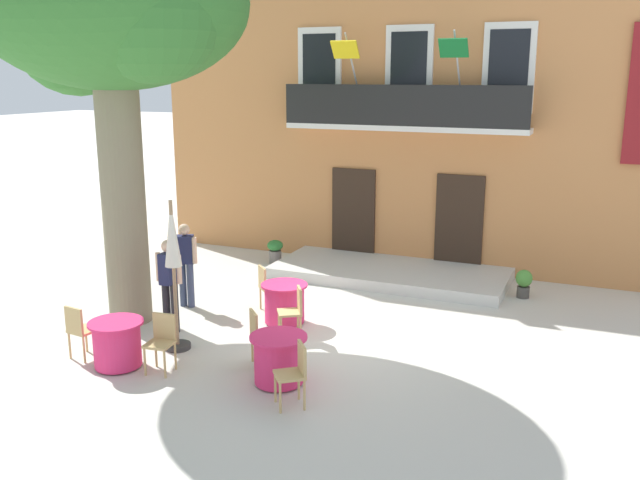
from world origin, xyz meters
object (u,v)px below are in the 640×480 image
cafe_chair_middle_0 (80,328)px  cafe_table_front (284,303)px  cafe_chair_front_0 (294,309)px  pedestrian_near_entrance (186,260)px  cafe_table_near_tree (279,359)px  cafe_table_middle (117,344)px  ground_planter_right (524,282)px  cafe_chair_middle_1 (162,339)px  cafe_chair_near_tree_1 (260,334)px  pedestrian_mid_plaza (169,280)px  cafe_chair_front_1 (268,285)px  cafe_chair_near_tree_0 (295,370)px  cafe_umbrella (173,253)px  plane_tree (109,16)px  ground_planter_left (275,250)px

cafe_chair_middle_0 → cafe_table_front: cafe_chair_middle_0 is taller
cafe_chair_front_0 → pedestrian_near_entrance: bearing=165.9°
cafe_table_near_tree → pedestrian_near_entrance: bearing=143.2°
cafe_table_middle → ground_planter_right: bearing=48.4°
cafe_chair_middle_0 → cafe_chair_middle_1: size_ratio=1.00×
cafe_chair_middle_0 → cafe_table_middle: bearing=-1.6°
cafe_chair_near_tree_1 → pedestrian_near_entrance: bearing=144.2°
cafe_table_middle → pedestrian_mid_plaza: 1.74m
cafe_table_near_tree → cafe_table_middle: (-2.61, -0.47, 0.00)m
cafe_table_middle → cafe_chair_front_1: size_ratio=0.95×
cafe_chair_near_tree_0 → cafe_table_middle: size_ratio=1.05×
cafe_table_front → pedestrian_near_entrance: 2.28m
cafe_chair_middle_0 → cafe_umbrella: (1.18, 0.98, 1.14)m
cafe_table_middle → cafe_chair_middle_0: 0.77m
plane_tree → pedestrian_near_entrance: plane_tree is taller
cafe_table_middle → cafe_table_near_tree: bearing=10.2°
cafe_chair_near_tree_0 → cafe_chair_front_1: bearing=122.9°
plane_tree → pedestrian_near_entrance: (0.61, 1.03, -4.54)m
cafe_table_near_tree → cafe_chair_middle_0: (-3.37, -0.45, 0.14)m
plane_tree → pedestrian_mid_plaza: bearing=-12.0°
cafe_table_near_tree → cafe_chair_front_0: (-0.59, 1.77, 0.14)m
cafe_table_front → ground_planter_left: (-2.05, 3.66, -0.06)m
cafe_chair_near_tree_0 → cafe_chair_front_0: bearing=115.7°
cafe_table_front → ground_planter_left: bearing=119.3°
cafe_table_front → ground_planter_left: cafe_table_front is taller
ground_planter_right → plane_tree: bearing=-147.6°
cafe_chair_front_0 → ground_planter_right: (3.42, 3.90, -0.20)m
pedestrian_mid_plaza → cafe_chair_middle_1: bearing=-59.3°
cafe_table_near_tree → cafe_chair_front_0: 1.87m
cafe_chair_front_1 → cafe_umbrella: size_ratio=0.36×
cafe_chair_front_0 → cafe_table_front: bearing=128.8°
cafe_table_front → cafe_chair_front_0: cafe_chair_front_0 is taller
cafe_chair_front_1 → cafe_chair_near_tree_1: bearing=-65.0°
cafe_chair_near_tree_1 → cafe_umbrella: size_ratio=0.36×
cafe_table_middle → cafe_umbrella: 1.68m
cafe_chair_near_tree_1 → ground_planter_left: (-2.54, 5.52, -0.20)m
cafe_chair_near_tree_1 → cafe_chair_front_0: bearing=90.8°
ground_planter_right → cafe_chair_front_1: bearing=-147.6°
cafe_chair_middle_0 → cafe_chair_middle_1: bearing=5.6°
ground_planter_right → pedestrian_mid_plaza: size_ratio=0.35×
cafe_chair_front_0 → cafe_table_middle: bearing=-132.2°
cafe_chair_front_1 → ground_planter_right: cafe_chair_front_1 is taller
cafe_table_near_tree → cafe_chair_near_tree_1: cafe_chair_near_tree_1 is taller
cafe_chair_middle_1 → cafe_chair_front_0: (1.29, 2.07, 0.00)m
cafe_chair_middle_1 → cafe_chair_front_1: 3.13m
cafe_table_middle → cafe_table_front: 3.22m
cafe_chair_near_tree_0 → pedestrian_near_entrance: 4.84m
cafe_umbrella → pedestrian_mid_plaza: (-0.56, 0.63, -0.71)m
plane_tree → cafe_table_near_tree: size_ratio=8.27×
cafe_table_front → cafe_umbrella: size_ratio=0.34×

